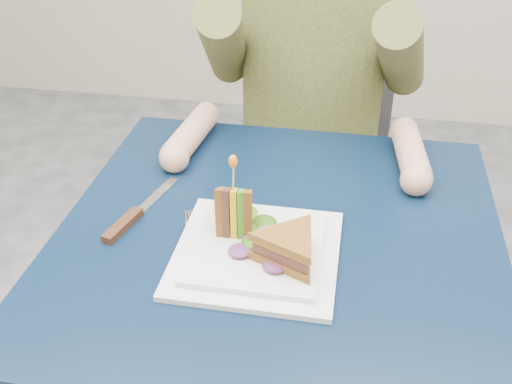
% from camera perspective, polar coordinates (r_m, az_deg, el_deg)
% --- Properties ---
extents(table, '(0.75, 0.75, 0.73)m').
position_cam_1_polar(table, '(1.07, 2.11, -7.06)').
color(table, black).
rests_on(table, ground).
extents(chair, '(0.42, 0.40, 0.93)m').
position_cam_1_polar(chair, '(1.67, 5.30, 4.42)').
color(chair, '#47474C').
rests_on(chair, ground).
extents(diner, '(0.54, 0.59, 0.74)m').
position_cam_1_polar(diner, '(1.42, 5.63, 15.54)').
color(diner, '#525727').
rests_on(diner, chair).
extents(plate, '(0.26, 0.26, 0.02)m').
position_cam_1_polar(plate, '(0.96, 0.06, -5.71)').
color(plate, white).
rests_on(plate, table).
extents(sandwich_flat, '(0.17, 0.17, 0.05)m').
position_cam_1_polar(sandwich_flat, '(0.91, 3.19, -5.31)').
color(sandwich_flat, brown).
rests_on(sandwich_flat, plate).
extents(sandwich_upright, '(0.08, 0.13, 0.13)m').
position_cam_1_polar(sandwich_upright, '(0.98, -2.09, -1.72)').
color(sandwich_upright, brown).
rests_on(sandwich_upright, plate).
extents(fork, '(0.07, 0.17, 0.01)m').
position_cam_1_polar(fork, '(0.99, -5.98, -4.92)').
color(fork, silver).
rests_on(fork, table).
extents(knife, '(0.07, 0.22, 0.02)m').
position_cam_1_polar(knife, '(1.06, -11.96, -2.56)').
color(knife, silver).
rests_on(knife, table).
extents(toothpick, '(0.01, 0.01, 0.06)m').
position_cam_1_polar(toothpick, '(0.94, -2.17, 1.46)').
color(toothpick, tan).
rests_on(toothpick, sandwich_upright).
extents(toothpick_frill, '(0.01, 0.01, 0.02)m').
position_cam_1_polar(toothpick_frill, '(0.93, -2.21, 2.93)').
color(toothpick_frill, orange).
rests_on(toothpick_frill, sandwich_upright).
extents(lettuce_spill, '(0.15, 0.13, 0.02)m').
position_cam_1_polar(lettuce_spill, '(0.96, 0.46, -4.39)').
color(lettuce_spill, '#337A14').
rests_on(lettuce_spill, plate).
extents(onion_ring, '(0.04, 0.04, 0.02)m').
position_cam_1_polar(onion_ring, '(0.95, 1.01, -4.40)').
color(onion_ring, '#9E4C7A').
rests_on(onion_ring, plate).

